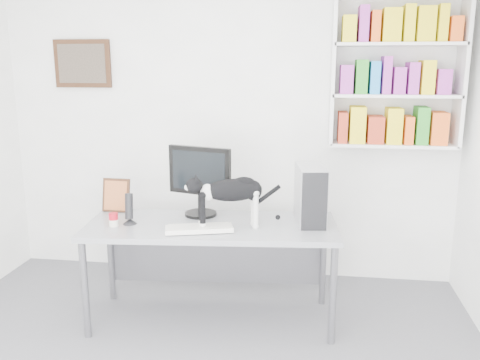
% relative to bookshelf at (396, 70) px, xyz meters
% --- Properties ---
extents(room, '(4.01, 4.01, 2.70)m').
position_rel_bookshelf_xyz_m(room, '(-1.40, -1.85, -0.50)').
color(room, '#59595E').
rests_on(room, ground).
extents(bookshelf, '(1.03, 0.28, 1.24)m').
position_rel_bookshelf_xyz_m(bookshelf, '(0.00, 0.00, 0.00)').
color(bookshelf, silver).
rests_on(bookshelf, room).
extents(wall_art, '(0.52, 0.04, 0.42)m').
position_rel_bookshelf_xyz_m(wall_art, '(-2.70, 0.12, 0.05)').
color(wall_art, '#412714').
rests_on(wall_art, room).
extents(desk, '(1.88, 0.87, 0.76)m').
position_rel_bookshelf_xyz_m(desk, '(-1.36, -0.80, -1.47)').
color(desk, gray).
rests_on(desk, room).
extents(monitor, '(0.56, 0.38, 0.55)m').
position_rel_bookshelf_xyz_m(monitor, '(-1.48, -0.60, -0.82)').
color(monitor, black).
rests_on(monitor, desk).
extents(keyboard, '(0.50, 0.30, 0.04)m').
position_rel_bookshelf_xyz_m(keyboard, '(-1.41, -0.98, -1.07)').
color(keyboard, silver).
rests_on(keyboard, desk).
extents(pc_tower, '(0.25, 0.45, 0.42)m').
position_rel_bookshelf_xyz_m(pc_tower, '(-0.65, -0.66, -0.88)').
color(pc_tower, '#B7B7BC').
rests_on(pc_tower, desk).
extents(speaker, '(0.11, 0.11, 0.24)m').
position_rel_bookshelf_xyz_m(speaker, '(-1.95, -0.89, -0.97)').
color(speaker, black).
rests_on(speaker, desk).
extents(leaning_print, '(0.22, 0.10, 0.27)m').
position_rel_bookshelf_xyz_m(leaning_print, '(-2.16, -0.59, -0.95)').
color(leaning_print, '#412714').
rests_on(leaning_print, desk).
extents(soup_can, '(0.08, 0.08, 0.10)m').
position_rel_bookshelf_xyz_m(soup_can, '(-2.04, -0.96, -1.04)').
color(soup_can, '#AC0E1D').
rests_on(soup_can, desk).
extents(cat, '(0.63, 0.35, 0.38)m').
position_rel_bookshelf_xyz_m(cat, '(-1.20, -0.88, -0.90)').
color(cat, black).
rests_on(cat, desk).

